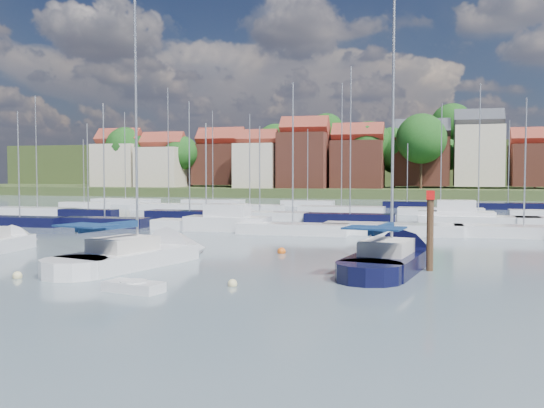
# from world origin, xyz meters

# --- Properties ---
(ground) EXTENTS (260.00, 260.00, 0.00)m
(ground) POSITION_xyz_m (0.00, 40.00, 0.00)
(ground) COLOR #4E5C69
(ground) RESTS_ON ground
(sailboat_centre) EXTENTS (6.10, 12.43, 16.30)m
(sailboat_centre) POSITION_xyz_m (-3.54, 2.07, 0.35)
(sailboat_centre) COLOR silver
(sailboat_centre) RESTS_ON ground
(sailboat_navy) EXTENTS (5.00, 12.04, 16.18)m
(sailboat_navy) POSITION_xyz_m (9.47, 4.22, 0.35)
(sailboat_navy) COLOR black
(sailboat_navy) RESTS_ON ground
(tender) EXTENTS (2.64, 1.62, 0.53)m
(tender) POSITION_xyz_m (-0.48, -5.58, 0.20)
(tender) COLOR silver
(tender) RESTS_ON ground
(timber_piling) EXTENTS (0.40, 0.40, 6.24)m
(timber_piling) POSITION_xyz_m (11.21, 2.98, 0.98)
(timber_piling) COLOR #4C331E
(timber_piling) RESTS_ON ground
(buoy_b) EXTENTS (0.44, 0.44, 0.44)m
(buoy_b) POSITION_xyz_m (-7.19, -4.09, 0.00)
(buoy_b) COLOR beige
(buoy_b) RESTS_ON ground
(buoy_c) EXTENTS (0.47, 0.47, 0.47)m
(buoy_c) POSITION_xyz_m (-3.96, -0.92, 0.00)
(buoy_c) COLOR #D85914
(buoy_c) RESTS_ON ground
(buoy_d) EXTENTS (0.42, 0.42, 0.42)m
(buoy_d) POSITION_xyz_m (3.04, -3.39, 0.00)
(buoy_d) COLOR beige
(buoy_d) RESTS_ON ground
(buoy_e) EXTENTS (0.51, 0.51, 0.51)m
(buoy_e) POSITION_xyz_m (2.51, 7.42, 0.00)
(buoy_e) COLOR #D85914
(buoy_e) RESTS_ON ground
(marina_field) EXTENTS (79.62, 41.41, 15.93)m
(marina_field) POSITION_xyz_m (1.91, 35.15, 0.43)
(marina_field) COLOR silver
(marina_field) RESTS_ON ground
(far_shore_town) EXTENTS (212.46, 90.00, 22.27)m
(far_shore_town) POSITION_xyz_m (2.23, 132.67, 4.61)
(far_shore_town) COLOR #3B4723
(far_shore_town) RESTS_ON ground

